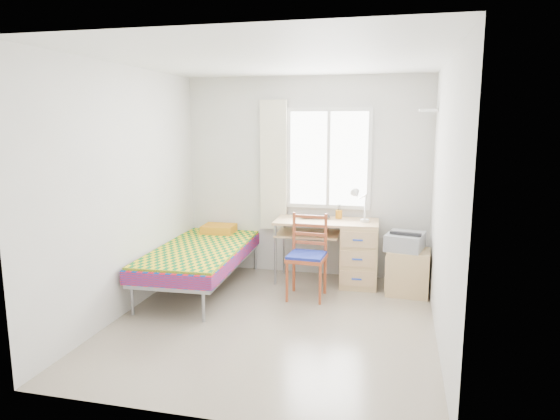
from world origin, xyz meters
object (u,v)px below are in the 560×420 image
at_px(bed, 204,252).
at_px(cabinet, 408,272).
at_px(chair, 308,251).
at_px(desk, 353,250).
at_px(printer, 405,241).

distance_m(bed, cabinet, 2.47).
relative_size(bed, chair, 2.20).
height_order(desk, cabinet, desk).
relative_size(desk, printer, 2.40).
bearing_deg(cabinet, printer, 144.93).
bearing_deg(desk, printer, -17.66).
xyz_separation_m(bed, desk, (1.78, 0.55, -0.01)).
relative_size(desk, chair, 1.34).
height_order(chair, cabinet, chair).
distance_m(bed, chair, 1.31).
xyz_separation_m(bed, chair, (1.30, -0.02, 0.10)).
bearing_deg(chair, desk, 53.09).
distance_m(bed, printer, 2.43).
bearing_deg(cabinet, chair, -158.20).
distance_m(desk, printer, 0.67).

